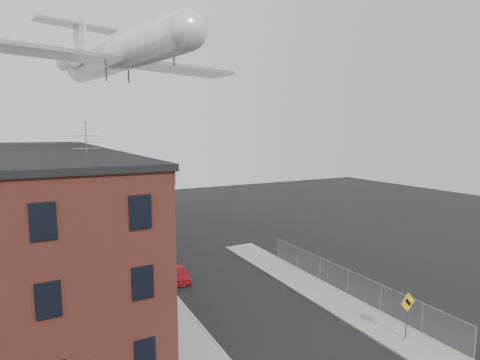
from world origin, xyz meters
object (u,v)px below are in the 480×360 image
object	(u,v)px
street_tree	(114,208)
car_far	(125,226)
car_mid	(138,237)
airplane	(118,55)
warning_sign	(407,308)
utility_pole	(129,214)
car_near	(179,273)

from	to	relation	value
street_tree	car_far	bearing A→B (deg)	59.16
street_tree	car_mid	xyz separation A→B (m)	(1.90, -2.81, -2.87)
car_mid	street_tree	bearing A→B (deg)	127.25
car_mid	airplane	bearing A→B (deg)	-170.78
car_mid	warning_sign	bearing A→B (deg)	-67.82
utility_pole	car_far	world-z (taller)	utility_pole
warning_sign	street_tree	size ratio (longest dim) A/B	0.54
warning_sign	airplane	world-z (taller)	airplane
utility_pole	car_near	distance (m)	6.86
car_mid	car_far	distance (m)	5.62
car_near	car_far	size ratio (longest dim) A/B	0.79
street_tree	car_near	bearing A→B (deg)	-80.67
utility_pole	car_mid	world-z (taller)	utility_pole
warning_sign	utility_pole	xyz separation A→B (m)	(-11.20, 19.03, 2.79)
car_mid	airplane	distance (m)	18.64
airplane	car_mid	bearing A→B (deg)	5.99
street_tree	car_mid	size ratio (longest dim) A/B	1.47
airplane	street_tree	bearing A→B (deg)	101.28
warning_sign	car_far	bearing A→B (deg)	106.16
airplane	utility_pole	bearing A→B (deg)	-97.47
car_far	utility_pole	bearing A→B (deg)	-95.94
car_mid	airplane	xyz separation A→B (m)	(-1.31, -0.14, 18.59)
warning_sign	utility_pole	distance (m)	22.25
car_mid	car_far	xyz separation A→B (m)	(-0.22, 5.61, 0.05)
car_near	car_mid	distance (m)	11.90
warning_sign	car_mid	size ratio (longest dim) A/B	0.79
car_near	warning_sign	bearing A→B (deg)	-54.63
car_far	car_near	bearing A→B (deg)	-84.58
utility_pole	car_mid	bearing A→B (deg)	72.64
utility_pole	airplane	distance (m)	16.12
car_near	airplane	size ratio (longest dim) A/B	0.13
car_near	airplane	distance (m)	22.07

